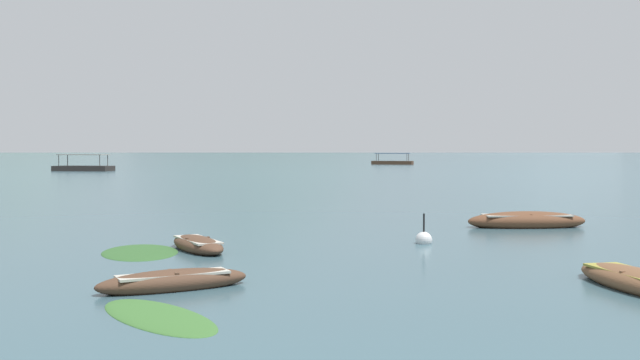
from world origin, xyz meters
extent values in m
plane|color=#385660|center=(0.00, 1500.00, 0.00)|extent=(6000.00, 6000.00, 0.00)
cone|color=#56665B|center=(-557.65, 1648.03, 94.91)|extent=(676.66, 676.66, 189.83)
cone|color=#4C5B56|center=(-25.28, 1873.05, 157.84)|extent=(861.53, 861.53, 315.68)
cone|color=slate|center=(737.27, 1840.67, 126.09)|extent=(859.17, 859.17, 252.17)
ellipsoid|color=#4C3323|center=(-3.98, 10.41, 0.15)|extent=(3.29, 2.04, 0.51)
cube|color=#B7B2A3|center=(-3.98, 10.41, 0.31)|extent=(2.37, 1.47, 0.05)
cube|color=#4C3323|center=(-3.98, 10.41, 0.36)|extent=(0.30, 0.58, 0.04)
ellipsoid|color=brown|center=(5.61, 9.60, 0.16)|extent=(1.59, 3.83, 0.53)
cube|color=olive|center=(5.61, 9.60, 0.32)|extent=(1.14, 2.76, 0.05)
cube|color=brown|center=(5.61, 9.60, 0.37)|extent=(0.80, 0.17, 0.04)
ellipsoid|color=#4C3323|center=(-3.99, 16.17, 0.15)|extent=(2.23, 3.31, 0.51)
cube|color=#B7B2A3|center=(-3.99, 16.17, 0.30)|extent=(1.60, 2.39, 0.05)
cube|color=#4C3323|center=(-3.99, 16.17, 0.35)|extent=(0.68, 0.36, 0.04)
ellipsoid|color=brown|center=(7.77, 21.36, 0.22)|extent=(4.51, 1.44, 0.75)
cube|color=#B7B2A3|center=(7.77, 21.36, 0.45)|extent=(3.25, 1.04, 0.05)
cube|color=brown|center=(7.77, 21.36, 0.50)|extent=(0.09, 0.94, 0.04)
cube|color=#2D2826|center=(-27.09, 97.48, 0.27)|extent=(8.58, 5.03, 0.90)
cylinder|color=#4C4742|center=(-30.35, 97.07, 1.40)|extent=(0.10, 0.10, 1.80)
cylinder|color=#4C4742|center=(-29.76, 99.39, 1.40)|extent=(0.10, 0.10, 1.80)
cylinder|color=#4C4742|center=(-24.42, 95.56, 1.40)|extent=(0.10, 0.10, 1.80)
cylinder|color=#4C4742|center=(-23.84, 97.88, 1.40)|extent=(0.10, 0.10, 1.80)
cube|color=#9E998E|center=(-27.09, 97.48, 2.29)|extent=(7.20, 4.22, 0.12)
cube|color=#4C3323|center=(24.82, 139.85, 0.27)|extent=(8.77, 5.64, 0.90)
cylinder|color=#4C4742|center=(28.15, 139.61, 1.40)|extent=(0.10, 0.10, 1.80)
cylinder|color=#4C4742|center=(27.38, 137.70, 1.40)|extent=(0.10, 0.10, 1.80)
cylinder|color=#4C4742|center=(22.26, 141.99, 1.40)|extent=(0.10, 0.10, 1.80)
cylinder|color=#4C4742|center=(21.49, 140.08, 1.40)|extent=(0.10, 0.10, 1.80)
cube|color=#334C75|center=(24.82, 139.85, 2.29)|extent=(7.37, 4.74, 0.12)
sphere|color=silver|center=(2.85, 17.09, 0.10)|extent=(0.52, 0.52, 0.52)
cylinder|color=black|center=(2.85, 17.09, 0.52)|extent=(0.06, 0.06, 0.82)
ellipsoid|color=#38662D|center=(-3.95, 7.95, 0.00)|extent=(3.02, 3.62, 0.14)
ellipsoid|color=#2D5628|center=(-5.57, 15.83, 0.00)|extent=(2.69, 3.70, 0.14)
camera|label=1|loc=(-2.15, -4.36, 2.87)|focal=39.76mm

